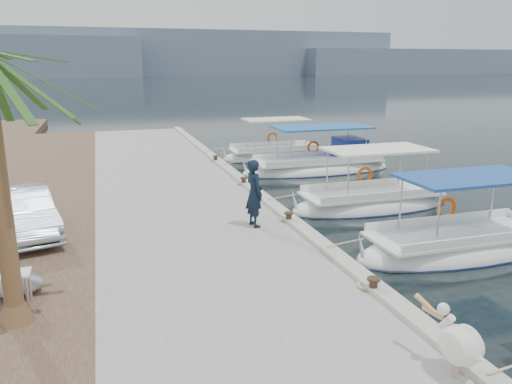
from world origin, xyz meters
The scene contains 15 objects.
ground centered at (0.00, 0.00, 0.00)m, with size 400.00×400.00×0.00m, color black.
concrete_quay centered at (-3.00, 5.00, 0.25)m, with size 6.00×40.00×0.50m, color gray.
quay_curb centered at (-0.22, 5.00, 0.56)m, with size 0.44×40.00×0.12m, color #B0AB9C.
cobblestone_strip centered at (-8.00, 5.00, 0.25)m, with size 4.00×40.00×0.50m, color #4C3528.
distant_hills centered at (29.61, 201.49, 7.61)m, with size 330.00×60.00×18.00m.
fishing_caique_b centered at (3.83, -1.09, 0.12)m, with size 6.49×2.28×2.83m.
fishing_caique_c centered at (3.74, 3.67, 0.13)m, with size 6.31×2.27×2.83m.
fishing_caique_d centered at (4.60, 10.18, 0.19)m, with size 7.82×2.56×2.83m.
fishing_caique_e centered at (3.55, 14.02, 0.13)m, with size 5.93×2.18×2.83m.
mooring_bollards centered at (-0.35, 1.50, 0.69)m, with size 0.28×20.28×0.33m.
pelican centered at (-0.61, -6.43, 1.05)m, with size 0.59×1.38×1.06m.
fisherman centered at (-1.45, 1.52, 1.51)m, with size 0.73×0.48×2.02m, color black.
parked_car centered at (-7.85, 2.66, 1.16)m, with size 1.40×4.00×1.32m, color #AFBDC8.
tarp_bundle centered at (-7.60, -1.30, 0.70)m, with size 1.10×0.90×0.40m, color gray.
folding_table centered at (-7.45, -1.98, 1.02)m, with size 0.55×0.55×0.73m.
Camera 1 is at (-5.64, -12.05, 5.24)m, focal length 35.00 mm.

